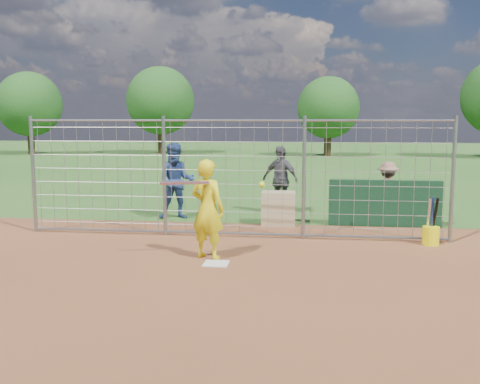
# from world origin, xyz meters

# --- Properties ---
(ground) EXTENTS (100.00, 100.00, 0.00)m
(ground) POSITION_xyz_m (0.00, 0.00, 0.00)
(ground) COLOR #2D591E
(ground) RESTS_ON ground
(infield_dirt) EXTENTS (18.00, 18.00, 0.00)m
(infield_dirt) POSITION_xyz_m (0.00, -3.00, 0.01)
(infield_dirt) COLOR brown
(infield_dirt) RESTS_ON ground
(home_plate) EXTENTS (0.43, 0.43, 0.02)m
(home_plate) POSITION_xyz_m (0.00, -0.20, 0.01)
(home_plate) COLOR silver
(home_plate) RESTS_ON ground
(dugout_wall) EXTENTS (2.60, 0.20, 1.10)m
(dugout_wall) POSITION_xyz_m (3.40, 3.60, 0.55)
(dugout_wall) COLOR #11381E
(dugout_wall) RESTS_ON ground
(batter) EXTENTS (0.78, 0.66, 1.82)m
(batter) POSITION_xyz_m (-0.22, 0.18, 0.91)
(batter) COLOR yellow
(batter) RESTS_ON ground
(bystander_a) EXTENTS (1.06, 0.89, 1.94)m
(bystander_a) POSITION_xyz_m (-1.72, 3.97, 0.97)
(bystander_a) COLOR navy
(bystander_a) RESTS_ON ground
(bystander_b) EXTENTS (1.16, 0.92, 1.83)m
(bystander_b) POSITION_xyz_m (0.86, 5.04, 0.92)
(bystander_b) COLOR #4F4E53
(bystander_b) RESTS_ON ground
(bystander_c) EXTENTS (1.06, 0.77, 1.47)m
(bystander_c) POSITION_xyz_m (3.60, 4.47, 0.74)
(bystander_c) COLOR #8A5C4B
(bystander_c) RESTS_ON ground
(equipment_bin) EXTENTS (0.82, 0.57, 0.80)m
(equipment_bin) POSITION_xyz_m (0.90, 3.48, 0.40)
(equipment_bin) COLOR tan
(equipment_bin) RESTS_ON ground
(equipment_in_play) EXTENTS (1.85, 0.36, 0.10)m
(equipment_in_play) POSITION_xyz_m (-0.24, -0.13, 1.42)
(equipment_in_play) COLOR silver
(equipment_in_play) RESTS_ON ground
(bucket_with_bats) EXTENTS (0.34, 0.35, 0.98)m
(bucket_with_bats) POSITION_xyz_m (4.07, 1.76, 0.25)
(bucket_with_bats) COLOR #FCF00D
(bucket_with_bats) RESTS_ON ground
(backstop_fence) EXTENTS (9.08, 0.08, 2.60)m
(backstop_fence) POSITION_xyz_m (0.00, 2.00, 1.26)
(backstop_fence) COLOR gray
(backstop_fence) RESTS_ON ground
(tree_line) EXTENTS (44.66, 6.72, 6.48)m
(tree_line) POSITION_xyz_m (3.13, 28.13, 3.71)
(tree_line) COLOR #3F2B19
(tree_line) RESTS_ON ground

